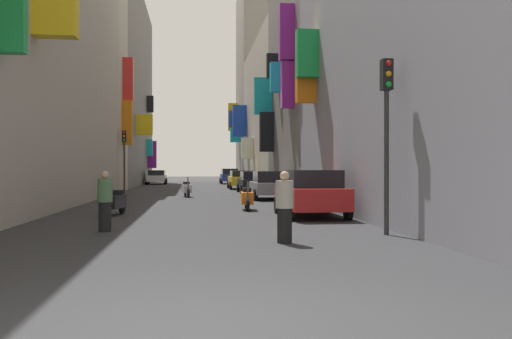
{
  "coord_description": "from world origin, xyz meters",
  "views": [
    {
      "loc": [
        -0.06,
        -5.54,
        1.62
      ],
      "look_at": [
        4.21,
        31.71,
        1.52
      ],
      "focal_mm": 38.13,
      "sensor_mm": 36.0,
      "label": 1
    }
  ],
  "objects_px": {
    "parked_car_black": "(253,182)",
    "parked_car_yellow": "(241,179)",
    "parked_car_white": "(157,177)",
    "parked_car_red": "(311,193)",
    "parked_car_grey": "(269,185)",
    "scooter_black": "(115,202)",
    "pedestrian_near_left": "(285,207)",
    "pedestrian_crossing": "(105,202)",
    "traffic_light_near_corner": "(124,150)",
    "scooter_white": "(187,189)",
    "traffic_light_far_corner": "(387,115)",
    "parked_car_blue": "(229,176)",
    "scooter_orange": "(247,198)"
  },
  "relations": [
    {
      "from": "parked_car_black",
      "to": "parked_car_yellow",
      "type": "bearing_deg",
      "value": 91.62
    },
    {
      "from": "parked_car_white",
      "to": "parked_car_black",
      "type": "bearing_deg",
      "value": -69.3
    },
    {
      "from": "parked_car_red",
      "to": "parked_car_grey",
      "type": "relative_size",
      "value": 1.02
    },
    {
      "from": "parked_car_grey",
      "to": "scooter_black",
      "type": "bearing_deg",
      "value": -126.79
    },
    {
      "from": "parked_car_white",
      "to": "pedestrian_near_left",
      "type": "bearing_deg",
      "value": -82.62
    },
    {
      "from": "pedestrian_crossing",
      "to": "traffic_light_near_corner",
      "type": "bearing_deg",
      "value": 95.91
    },
    {
      "from": "scooter_white",
      "to": "parked_car_yellow",
      "type": "bearing_deg",
      "value": 70.23
    },
    {
      "from": "traffic_light_far_corner",
      "to": "parked_car_red",
      "type": "bearing_deg",
      "value": 98.83
    },
    {
      "from": "parked_car_blue",
      "to": "traffic_light_far_corner",
      "type": "relative_size",
      "value": 1.04
    },
    {
      "from": "parked_car_blue",
      "to": "scooter_orange",
      "type": "xyz_separation_m",
      "value": [
        -1.6,
        -35.07,
        -0.35
      ]
    },
    {
      "from": "parked_car_grey",
      "to": "scooter_white",
      "type": "relative_size",
      "value": 2.06
    },
    {
      "from": "scooter_orange",
      "to": "scooter_white",
      "type": "distance_m",
      "value": 10.17
    },
    {
      "from": "parked_car_white",
      "to": "traffic_light_near_corner",
      "type": "bearing_deg",
      "value": -92.7
    },
    {
      "from": "pedestrian_near_left",
      "to": "traffic_light_far_corner",
      "type": "bearing_deg",
      "value": 22.96
    },
    {
      "from": "parked_car_blue",
      "to": "pedestrian_crossing",
      "type": "height_order",
      "value": "parked_car_blue"
    },
    {
      "from": "parked_car_white",
      "to": "scooter_white",
      "type": "distance_m",
      "value": 24.75
    },
    {
      "from": "parked_car_grey",
      "to": "parked_car_white",
      "type": "distance_m",
      "value": 28.39
    },
    {
      "from": "parked_car_yellow",
      "to": "parked_car_grey",
      "type": "relative_size",
      "value": 1.12
    },
    {
      "from": "parked_car_blue",
      "to": "scooter_orange",
      "type": "height_order",
      "value": "parked_car_blue"
    },
    {
      "from": "scooter_orange",
      "to": "parked_car_black",
      "type": "bearing_deg",
      "value": 82.94
    },
    {
      "from": "parked_car_red",
      "to": "parked_car_blue",
      "type": "bearing_deg",
      "value": 90.33
    },
    {
      "from": "parked_car_red",
      "to": "scooter_orange",
      "type": "height_order",
      "value": "parked_car_red"
    },
    {
      "from": "pedestrian_near_left",
      "to": "parked_car_black",
      "type": "bearing_deg",
      "value": 85.46
    },
    {
      "from": "parked_car_white",
      "to": "scooter_white",
      "type": "xyz_separation_m",
      "value": [
        3.31,
        -24.52,
        -0.28
      ]
    },
    {
      "from": "parked_car_black",
      "to": "traffic_light_far_corner",
      "type": "height_order",
      "value": "traffic_light_far_corner"
    },
    {
      "from": "parked_car_black",
      "to": "pedestrian_near_left",
      "type": "relative_size",
      "value": 2.77
    },
    {
      "from": "parked_car_blue",
      "to": "traffic_light_far_corner",
      "type": "xyz_separation_m",
      "value": [
        1.0,
        -43.23,
        2.09
      ]
    },
    {
      "from": "parked_car_red",
      "to": "parked_car_black",
      "type": "height_order",
      "value": "parked_car_red"
    },
    {
      "from": "scooter_black",
      "to": "traffic_light_far_corner",
      "type": "xyz_separation_m",
      "value": [
        7.34,
        -6.41,
        2.44
      ]
    },
    {
      "from": "parked_car_grey",
      "to": "pedestrian_near_left",
      "type": "xyz_separation_m",
      "value": [
        -1.94,
        -16.35,
        0.01
      ]
    },
    {
      "from": "parked_car_red",
      "to": "pedestrian_near_left",
      "type": "distance_m",
      "value": 6.44
    },
    {
      "from": "parked_car_red",
      "to": "parked_car_black",
      "type": "relative_size",
      "value": 0.92
    },
    {
      "from": "parked_car_blue",
      "to": "parked_car_white",
      "type": "distance_m",
      "value": 7.39
    },
    {
      "from": "parked_car_yellow",
      "to": "scooter_white",
      "type": "xyz_separation_m",
      "value": [
        -4.04,
        -11.24,
        -0.3
      ]
    },
    {
      "from": "parked_car_yellow",
      "to": "scooter_black",
      "type": "distance_m",
      "value": 23.73
    },
    {
      "from": "parked_car_red",
      "to": "traffic_light_near_corner",
      "type": "bearing_deg",
      "value": 113.96
    },
    {
      "from": "parked_car_blue",
      "to": "scooter_white",
      "type": "relative_size",
      "value": 2.33
    },
    {
      "from": "parked_car_black",
      "to": "pedestrian_near_left",
      "type": "xyz_separation_m",
      "value": [
        -1.88,
        -23.75,
        0.03
      ]
    },
    {
      "from": "parked_car_blue",
      "to": "pedestrian_near_left",
      "type": "relative_size",
      "value": 2.84
    },
    {
      "from": "parked_car_grey",
      "to": "parked_car_blue",
      "type": "xyz_separation_m",
      "value": [
        -0.24,
        28.02,
        0.05
      ]
    },
    {
      "from": "parked_car_red",
      "to": "scooter_white",
      "type": "height_order",
      "value": "parked_car_red"
    },
    {
      "from": "scooter_black",
      "to": "scooter_orange",
      "type": "height_order",
      "value": "same"
    },
    {
      "from": "parked_car_black",
      "to": "traffic_light_near_corner",
      "type": "xyz_separation_m",
      "value": [
        -8.42,
        1.42,
        2.06
      ]
    },
    {
      "from": "parked_car_grey",
      "to": "parked_car_blue",
      "type": "relative_size",
      "value": 0.89
    },
    {
      "from": "parked_car_blue",
      "to": "scooter_white",
      "type": "height_order",
      "value": "parked_car_blue"
    },
    {
      "from": "scooter_black",
      "to": "traffic_light_near_corner",
      "type": "height_order",
      "value": "traffic_light_near_corner"
    },
    {
      "from": "traffic_light_far_corner",
      "to": "traffic_light_near_corner",
      "type": "bearing_deg",
      "value": 111.01
    },
    {
      "from": "scooter_black",
      "to": "traffic_light_near_corner",
      "type": "xyz_separation_m",
      "value": [
        -1.89,
        17.62,
        2.34
      ]
    },
    {
      "from": "traffic_light_far_corner",
      "to": "parked_car_yellow",
      "type": "bearing_deg",
      "value": 91.96
    },
    {
      "from": "parked_car_grey",
      "to": "traffic_light_far_corner",
      "type": "relative_size",
      "value": 0.92
    }
  ]
}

